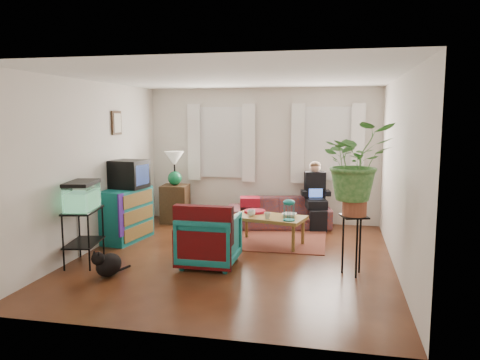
% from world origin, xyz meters
% --- Properties ---
extents(floor, '(4.50, 5.00, 0.01)m').
position_xyz_m(floor, '(0.00, 0.00, 0.00)').
color(floor, '#4F2B14').
rests_on(floor, ground).
extents(ceiling, '(4.50, 5.00, 0.01)m').
position_xyz_m(ceiling, '(0.00, 0.00, 2.60)').
color(ceiling, white).
rests_on(ceiling, wall_back).
extents(wall_back, '(4.50, 0.01, 2.60)m').
position_xyz_m(wall_back, '(0.00, 2.50, 1.30)').
color(wall_back, silver).
rests_on(wall_back, floor).
extents(wall_front, '(4.50, 0.01, 2.60)m').
position_xyz_m(wall_front, '(0.00, -2.50, 1.30)').
color(wall_front, silver).
rests_on(wall_front, floor).
extents(wall_left, '(0.01, 5.00, 2.60)m').
position_xyz_m(wall_left, '(-2.25, 0.00, 1.30)').
color(wall_left, silver).
rests_on(wall_left, floor).
extents(wall_right, '(0.01, 5.00, 2.60)m').
position_xyz_m(wall_right, '(2.25, 0.00, 1.30)').
color(wall_right, silver).
rests_on(wall_right, floor).
extents(window_left, '(1.08, 0.04, 1.38)m').
position_xyz_m(window_left, '(-0.80, 2.48, 1.55)').
color(window_left, white).
rests_on(window_left, wall_back).
extents(window_right, '(1.08, 0.04, 1.38)m').
position_xyz_m(window_right, '(1.25, 2.48, 1.55)').
color(window_right, white).
rests_on(window_right, wall_back).
extents(curtains_left, '(1.36, 0.06, 1.50)m').
position_xyz_m(curtains_left, '(-0.80, 2.40, 1.55)').
color(curtains_left, white).
rests_on(curtains_left, wall_back).
extents(curtains_right, '(1.36, 0.06, 1.50)m').
position_xyz_m(curtains_right, '(1.25, 2.40, 1.55)').
color(curtains_right, white).
rests_on(curtains_right, wall_back).
extents(picture_frame, '(0.04, 0.32, 0.40)m').
position_xyz_m(picture_frame, '(-2.21, 0.85, 1.95)').
color(picture_frame, '#3D2616').
rests_on(picture_frame, wall_left).
extents(area_rug, '(2.02, 1.63, 0.01)m').
position_xyz_m(area_rug, '(0.29, 1.15, 0.01)').
color(area_rug, maroon).
rests_on(area_rug, floor).
extents(sofa, '(1.99, 1.13, 0.74)m').
position_xyz_m(sofa, '(0.40, 2.05, 0.37)').
color(sofa, brown).
rests_on(sofa, floor).
extents(seated_person, '(0.58, 0.67, 1.12)m').
position_xyz_m(seated_person, '(1.06, 2.20, 0.56)').
color(seated_person, black).
rests_on(seated_person, sofa).
extents(side_table, '(0.54, 0.54, 0.73)m').
position_xyz_m(side_table, '(-1.65, 2.07, 0.37)').
color(side_table, '#3E2517').
rests_on(side_table, floor).
extents(table_lamp, '(0.41, 0.41, 0.67)m').
position_xyz_m(table_lamp, '(-1.65, 2.07, 1.04)').
color(table_lamp, white).
rests_on(table_lamp, side_table).
extents(dresser, '(0.62, 1.03, 0.87)m').
position_xyz_m(dresser, '(-1.99, 0.60, 0.44)').
color(dresser, '#104E63').
rests_on(dresser, floor).
extents(crt_tv, '(0.60, 0.56, 0.47)m').
position_xyz_m(crt_tv, '(-1.96, 0.69, 1.11)').
color(crt_tv, black).
rests_on(crt_tv, dresser).
extents(aquarium_stand, '(0.51, 0.75, 0.78)m').
position_xyz_m(aquarium_stand, '(-2.00, -0.71, 0.39)').
color(aquarium_stand, black).
rests_on(aquarium_stand, floor).
extents(aquarium, '(0.46, 0.69, 0.41)m').
position_xyz_m(aquarium, '(-2.00, -0.71, 0.98)').
color(aquarium, '#7FD899').
rests_on(aquarium, aquarium_stand).
extents(black_cat, '(0.41, 0.51, 0.38)m').
position_xyz_m(black_cat, '(-1.41, -1.13, 0.19)').
color(black_cat, black).
rests_on(black_cat, floor).
extents(armchair, '(0.78, 0.73, 0.80)m').
position_xyz_m(armchair, '(-0.27, -0.39, 0.40)').
color(armchair, '#126E71').
rests_on(armchair, floor).
extents(serape_throw, '(0.80, 0.19, 0.66)m').
position_xyz_m(serape_throw, '(-0.27, -0.69, 0.56)').
color(serape_throw, '#9E0A0A').
rests_on(serape_throw, armchair).
extents(coffee_table, '(1.26, 0.87, 0.47)m').
position_xyz_m(coffee_table, '(0.39, 0.80, 0.24)').
color(coffee_table, brown).
rests_on(coffee_table, floor).
extents(cup_a, '(0.16, 0.16, 0.10)m').
position_xyz_m(cup_a, '(0.11, 0.76, 0.52)').
color(cup_a, white).
rests_on(cup_a, coffee_table).
extents(cup_b, '(0.13, 0.13, 0.10)m').
position_xyz_m(cup_b, '(0.39, 0.60, 0.52)').
color(cup_b, beige).
rests_on(cup_b, coffee_table).
extents(bowl, '(0.27, 0.27, 0.06)m').
position_xyz_m(bowl, '(0.71, 0.83, 0.50)').
color(bowl, white).
rests_on(bowl, coffee_table).
extents(snack_tray, '(0.43, 0.43, 0.04)m').
position_xyz_m(snack_tray, '(0.12, 1.02, 0.49)').
color(snack_tray, '#B21414').
rests_on(snack_tray, coffee_table).
extents(birdcage, '(0.23, 0.23, 0.33)m').
position_xyz_m(birdcage, '(0.74, 0.56, 0.64)').
color(birdcage, '#115B6B').
rests_on(birdcage, coffee_table).
extents(plant_stand, '(0.42, 0.42, 0.79)m').
position_xyz_m(plant_stand, '(1.67, -0.40, 0.40)').
color(plant_stand, black).
rests_on(plant_stand, floor).
extents(potted_plant, '(1.10, 1.02, 1.00)m').
position_xyz_m(potted_plant, '(1.67, -0.40, 1.34)').
color(potted_plant, '#599947').
rests_on(potted_plant, plant_stand).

